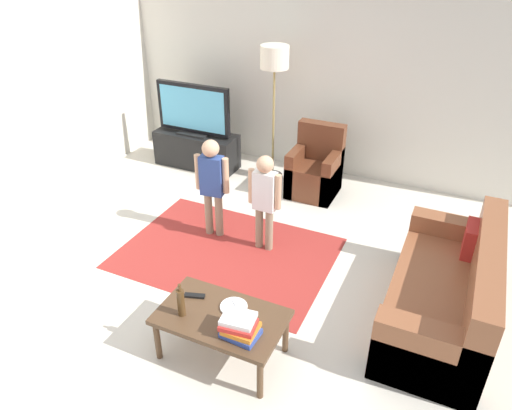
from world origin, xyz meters
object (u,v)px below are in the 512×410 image
Objects in this scene: tv_stand at (197,150)px; tv_remote at (195,296)px; armchair at (316,171)px; floor_lamp at (274,65)px; child_center at (265,195)px; tv at (193,110)px; couch at (450,297)px; child_near_tv at (212,180)px; plate at (234,307)px; bottle at (181,302)px; coffee_table at (221,320)px; book_stack at (240,327)px.

tv_remote is at bearing -59.08° from tv_stand.
floor_lamp is (-0.68, 0.19, 1.25)m from armchair.
floor_lamp is (1.12, 0.15, 1.30)m from tv_stand.
child_center reaches higher than tv_remote.
tv is 0.61× the size of couch.
tv reaches higher than child_near_tv.
child_center is 4.96× the size of plate.
tv_remote is at bearing -78.62° from floor_lamp.
tv_remote is at bearing -58.90° from tv.
tv is at bearing 139.75° from child_center.
couch is 2.00× the size of armchair.
tv_stand is 0.60m from tv.
bottle is at bearing -60.61° from tv_stand.
bottle is 1.76× the size of tv_remote.
tv is at bearing 127.35° from child_near_tv.
tv_stand is at bearing 139.35° from child_center.
floor_lamp is at bearing 83.62° from tv_remote.
child_center is at bearing -1.15° from child_near_tv.
couch is 1.97m from coffee_table.
floor_lamp is 3.48m from bottle.
tv_stand is 1.05× the size of child_near_tv.
child_near_tv is (1.11, -1.47, 0.45)m from tv_stand.
tv_remote is (0.63, -1.43, -0.26)m from child_near_tv.
child_center reaches higher than bottle.
couch is 2.59m from child_near_tv.
child_center is 3.66× the size of book_stack.
coffee_table is (2.04, -3.00, 0.13)m from tv_stand.
armchair is 0.90× the size of coffee_table.
tv_stand is 1.09× the size of tv.
bottle is (0.64, -3.28, -1.00)m from floor_lamp.
couch is at bearing -10.86° from child_center.
child_center reaches higher than armchair.
coffee_table is at bearing -55.83° from tv_stand.
armchair is 3.09m from bottle.
child_center reaches higher than couch.
child_near_tv is 1.59m from tv_remote.
tv is 1.22× the size of armchair.
floor_lamp is 1.84m from child_near_tv.
child_near_tv is 1.74m from plate.
tv_remote is (-0.30, 0.10, 0.06)m from coffee_table.
tv reaches higher than bottle.
tv is at bearing 153.31° from couch.
couch reaches higher than coffee_table.
child_center is (-1.91, 0.37, 0.37)m from couch.
coffee_table is 0.14m from plate.
tv reaches higher than tv_remote.
tv is 3.64m from coffee_table.
armchair is 2.97m from coffee_table.
floor_lamp is at bearing 107.64° from plate.
bottle reaches higher than coffee_table.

